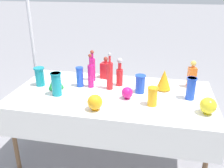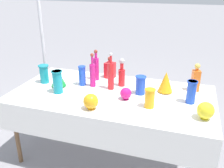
# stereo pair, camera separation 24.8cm
# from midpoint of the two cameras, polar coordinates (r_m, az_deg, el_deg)

# --- Properties ---
(ground_plane) EXTENTS (40.00, 40.00, 0.00)m
(ground_plane) POSITION_cam_midpoint_polar(r_m,az_deg,el_deg) (2.92, 2.52, -15.83)
(ground_plane) COLOR gray
(display_table) EXTENTS (2.00, 1.04, 0.76)m
(display_table) POSITION_cam_midpoint_polar(r_m,az_deg,el_deg) (2.51, 2.59, -3.58)
(display_table) COLOR white
(display_table) RESTS_ON ground
(tall_bottle_0) EXTENTS (0.06, 0.06, 0.35)m
(tall_bottle_0) POSITION_cam_midpoint_polar(r_m,az_deg,el_deg) (2.81, -1.13, 3.78)
(tall_bottle_0) COLOR #C61972
(tall_bottle_0) RESTS_ON display_table
(tall_bottle_1) EXTENTS (0.07, 0.07, 0.31)m
(tall_bottle_1) POSITION_cam_midpoint_polar(r_m,az_deg,el_deg) (2.65, 4.90, 2.21)
(tall_bottle_1) COLOR red
(tall_bottle_1) RESTS_ON display_table
(tall_bottle_2) EXTENTS (0.07, 0.07, 0.39)m
(tall_bottle_2) POSITION_cam_midpoint_polar(r_m,az_deg,el_deg) (2.56, 2.51, 2.04)
(tall_bottle_2) COLOR red
(tall_bottle_2) RESTS_ON display_table
(tall_bottle_3) EXTENTS (0.06, 0.06, 0.37)m
(tall_bottle_3) POSITION_cam_midpoint_polar(r_m,az_deg,el_deg) (2.63, -1.78, 2.31)
(tall_bottle_3) COLOR #C61972
(tall_bottle_3) RESTS_ON display_table
(square_decanter_0) EXTENTS (0.12, 0.12, 0.25)m
(square_decanter_0) POSITION_cam_midpoint_polar(r_m,az_deg,el_deg) (2.88, 1.99, 3.32)
(square_decanter_0) COLOR red
(square_decanter_0) RESTS_ON display_table
(square_decanter_1) EXTENTS (0.09, 0.09, 0.29)m
(square_decanter_1) POSITION_cam_midpoint_polar(r_m,az_deg,el_deg) (2.71, 21.12, 1.07)
(square_decanter_1) COLOR orange
(square_decanter_1) RESTS_ON display_table
(slender_vase_0) EXTENTS (0.08, 0.08, 0.21)m
(slender_vase_0) POSITION_cam_midpoint_polar(r_m,az_deg,el_deg) (2.68, -4.22, 1.97)
(slender_vase_0) COLOR blue
(slender_vase_0) RESTS_ON display_table
(slender_vase_1) EXTENTS (0.11, 0.11, 0.20)m
(slender_vase_1) POSITION_cam_midpoint_polar(r_m,az_deg,el_deg) (2.81, -12.86, 2.35)
(slender_vase_1) COLOR teal
(slender_vase_1) RESTS_ON display_table
(slender_vase_2) EXTENTS (0.10, 0.10, 0.22)m
(slender_vase_2) POSITION_cam_midpoint_polar(r_m,az_deg,el_deg) (2.43, 20.53, -1.66)
(slender_vase_2) COLOR blue
(slender_vase_2) RESTS_ON display_table
(slender_vase_3) EXTENTS (0.11, 0.11, 0.19)m
(slender_vase_3) POSITION_cam_midpoint_polar(r_m,az_deg,el_deg) (2.49, 9.38, -0.19)
(slender_vase_3) COLOR blue
(slender_vase_3) RESTS_ON display_table
(slender_vase_4) EXTENTS (0.10, 0.10, 0.18)m
(slender_vase_4) POSITION_cam_midpoint_polar(r_m,az_deg,el_deg) (2.25, 11.77, -3.15)
(slender_vase_4) COLOR orange
(slender_vase_4) RESTS_ON display_table
(slender_vase_5) EXTENTS (0.11, 0.11, 0.23)m
(slender_vase_5) POSITION_cam_midpoint_polar(r_m,az_deg,el_deg) (2.52, -9.64, 0.57)
(slender_vase_5) COLOR teal
(slender_vase_5) RESTS_ON display_table
(fluted_vase_0) EXTENTS (0.15, 0.15, 0.22)m
(fluted_vase_0) POSITION_cam_midpoint_polar(r_m,az_deg,el_deg) (2.58, 14.90, 0.41)
(fluted_vase_0) COLOR orange
(fluted_vase_0) RESTS_ON display_table
(fluted_vase_1) EXTENTS (0.16, 0.16, 0.19)m
(fluted_vase_1) POSITION_cam_midpoint_polar(r_m,az_deg,el_deg) (2.68, -9.62, 1.33)
(fluted_vase_1) COLOR #198C38
(fluted_vase_1) RESTS_ON display_table
(round_bowl_0) EXTENTS (0.14, 0.14, 0.15)m
(round_bowl_0) POSITION_cam_midpoint_polar(r_m,az_deg,el_deg) (2.21, 23.69, -5.66)
(round_bowl_0) COLOR yellow
(round_bowl_0) RESTS_ON display_table
(round_bowl_1) EXTENTS (0.14, 0.14, 0.14)m
(round_bowl_1) POSITION_cam_midpoint_polar(r_m,az_deg,el_deg) (2.18, -1.63, -4.05)
(round_bowl_1) COLOR orange
(round_bowl_1) RESTS_ON display_table
(round_bowl_2) EXTENTS (0.11, 0.11, 0.12)m
(round_bowl_2) POSITION_cam_midpoint_polar(r_m,az_deg,el_deg) (2.37, 6.15, -2.22)
(round_bowl_2) COLOR #C61972
(round_bowl_2) RESTS_ON display_table
(price_tag_left) EXTENTS (0.05, 0.02, 0.04)m
(price_tag_left) POSITION_cam_midpoint_polar(r_m,az_deg,el_deg) (2.05, 7.50, -7.88)
(price_tag_left) COLOR white
(price_tag_left) RESTS_ON display_table
(cardboard_box_behind_left) EXTENTS (0.45, 0.38, 0.38)m
(cardboard_box_behind_left) POSITION_cam_midpoint_polar(r_m,az_deg,el_deg) (3.65, 12.16, -5.05)
(cardboard_box_behind_left) COLOR tan
(cardboard_box_behind_left) RESTS_ON ground
(canopy_pole) EXTENTS (0.18, 0.18, 2.39)m
(canopy_pole) POSITION_cam_midpoint_polar(r_m,az_deg,el_deg) (3.51, -13.41, 7.54)
(canopy_pole) COLOR silver
(canopy_pole) RESTS_ON ground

